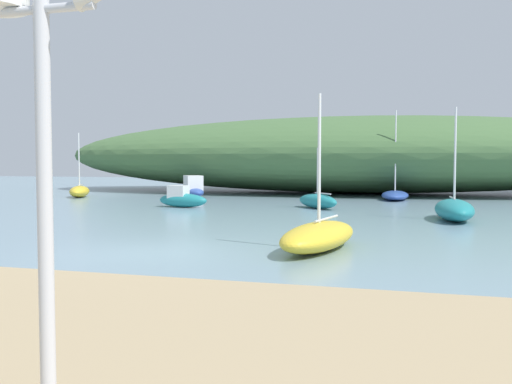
# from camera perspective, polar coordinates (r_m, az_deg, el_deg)

# --- Properties ---
(ground_plane) EXTENTS (120.00, 120.00, 0.00)m
(ground_plane) POSITION_cam_1_polar(r_m,az_deg,el_deg) (14.10, -10.11, -5.96)
(ground_plane) COLOR #7A99A8
(distant_hill) EXTENTS (44.05, 15.06, 5.38)m
(distant_hill) POSITION_cam_1_polar(r_m,az_deg,el_deg) (41.12, 9.55, 3.69)
(distant_hill) COLOR #476B3D
(distant_hill) RESTS_ON ground
(mast_structure) EXTENTS (1.32, 0.57, 3.65)m
(mast_structure) POSITION_cam_1_polar(r_m,az_deg,el_deg) (4.99, -23.85, 14.94)
(mast_structure) COLOR silver
(mast_structure) RESTS_ON beach_sand
(motorboat_far_left) EXTENTS (3.20, 3.84, 1.34)m
(motorboat_far_left) POSITION_cam_1_polar(r_m,az_deg,el_deg) (35.68, -6.38, 0.27)
(motorboat_far_left) COLOR #2D4C9E
(motorboat_far_left) RESTS_ON ground
(sailboat_east_reach) EXTENTS (1.60, 3.98, 4.22)m
(sailboat_east_reach) POSITION_cam_1_polar(r_m,az_deg,el_deg) (22.57, 19.17, -1.66)
(sailboat_east_reach) COLOR teal
(sailboat_east_reach) RESTS_ON ground
(sailboat_far_right) EXTENTS (1.96, 4.12, 3.87)m
(sailboat_far_right) POSITION_cam_1_polar(r_m,az_deg,el_deg) (14.29, 6.29, -4.37)
(sailboat_far_right) COLOR gold
(sailboat_far_right) RESTS_ON ground
(sailboat_centre_water) EXTENTS (1.62, 4.20, 5.12)m
(sailboat_centre_water) POSITION_cam_1_polar(r_m,az_deg,el_deg) (33.75, 13.71, -0.28)
(sailboat_centre_water) COLOR #2D4C9E
(sailboat_centre_water) RESTS_ON ground
(motorboat_west_reach) EXTENTS (2.64, 1.12, 1.05)m
(motorboat_west_reach) POSITION_cam_1_polar(r_m,az_deg,el_deg) (27.67, -7.41, -0.66)
(motorboat_west_reach) COLOR teal
(motorboat_west_reach) RESTS_ON ground
(sailboat_inner_mooring) EXTENTS (2.64, 2.78, 2.85)m
(sailboat_inner_mooring) POSITION_cam_1_polar(r_m,az_deg,el_deg) (26.92, 6.17, -0.90)
(sailboat_inner_mooring) COLOR teal
(sailboat_inner_mooring) RESTS_ON ground
(sailboat_by_sandbar) EXTENTS (2.32, 3.29, 3.98)m
(sailboat_by_sandbar) POSITION_cam_1_polar(r_m,az_deg,el_deg) (36.98, -17.22, 0.08)
(sailboat_by_sandbar) COLOR gold
(sailboat_by_sandbar) RESTS_ON ground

